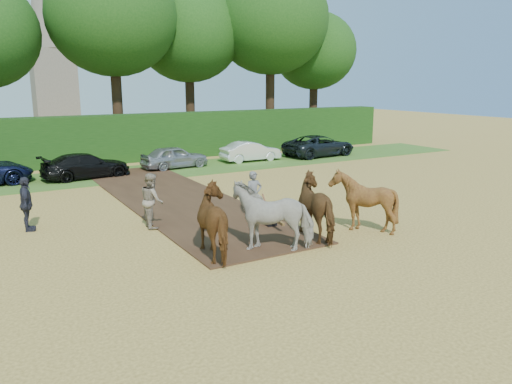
% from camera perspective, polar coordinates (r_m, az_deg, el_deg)
% --- Properties ---
extents(ground, '(120.00, 120.00, 0.00)m').
position_cam_1_polar(ground, '(15.50, -5.07, -6.63)').
color(ground, gold).
rests_on(ground, ground).
extents(earth_strip, '(4.50, 17.00, 0.05)m').
position_cam_1_polar(earth_strip, '(22.27, -9.21, -0.72)').
color(earth_strip, '#472D1C').
rests_on(earth_strip, ground).
extents(grass_verge, '(50.00, 5.00, 0.03)m').
position_cam_1_polar(grass_verge, '(28.44, -17.12, 1.75)').
color(grass_verge, '#38601E').
rests_on(grass_verge, ground).
extents(hedgerow, '(46.00, 1.60, 3.00)m').
position_cam_1_polar(hedgerow, '(32.59, -19.11, 5.58)').
color(hedgerow, '#14380F').
rests_on(hedgerow, ground).
extents(spectator_near, '(0.85, 1.03, 1.95)m').
position_cam_1_polar(spectator_near, '(17.95, -11.80, -0.94)').
color(spectator_near, tan).
rests_on(spectator_near, ground).
extents(spectator_far, '(0.61, 1.17, 1.91)m').
position_cam_1_polar(spectator_far, '(18.85, -24.77, -1.27)').
color(spectator_far, '#242430').
rests_on(spectator_far, ground).
extents(plough_team, '(7.08, 4.93, 2.11)m').
position_cam_1_polar(plough_team, '(16.01, 4.62, -2.08)').
color(plough_team, brown).
rests_on(plough_team, ground).
extents(parked_cars, '(36.07, 3.36, 1.48)m').
position_cam_1_polar(parked_cars, '(28.56, -17.17, 3.19)').
color(parked_cars, silver).
rests_on(parked_cars, ground).
extents(treeline, '(48.70, 10.60, 14.21)m').
position_cam_1_polar(treeline, '(35.48, -23.89, 17.85)').
color(treeline, '#382616').
rests_on(treeline, ground).
extents(church, '(5.20, 5.20, 27.00)m').
position_cam_1_polar(church, '(69.59, -22.70, 18.80)').
color(church, slate).
rests_on(church, ground).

